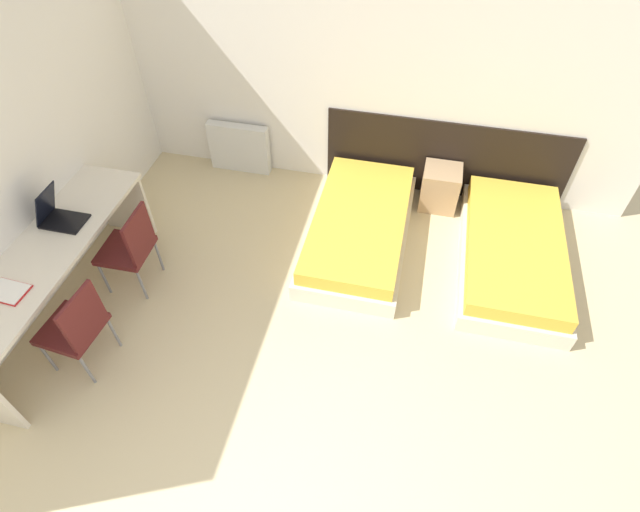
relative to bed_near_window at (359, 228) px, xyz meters
The scene contains 12 objects.
wall_back 1.57m from the bed_near_window, 102.38° to the left, with size 5.86×0.05×2.70m.
wall_left 3.10m from the bed_near_window, 159.17° to the right, with size 0.05×4.98×2.70m.
headboard_panel 1.25m from the bed_near_window, 52.05° to the left, with size 2.57×0.03×0.89m.
bed_near_window is the anchor object (origin of this frame).
bed_near_door 1.50m from the bed_near_window, ahead, with size 0.97×1.86×0.34m.
nightstand 1.06m from the bed_near_window, 44.74° to the left, with size 0.39×0.37×0.47m.
radiator 1.80m from the bed_near_window, 150.70° to the left, with size 0.71×0.12×0.59m.
desk 2.80m from the bed_near_window, 148.25° to the right, with size 0.59×2.22×0.76m.
chair_near_laptop 2.18m from the bed_near_window, 151.81° to the right, with size 0.44×0.44×0.87m.
chair_near_notebook 2.70m from the bed_near_window, 135.07° to the right, with size 0.46×0.46×0.87m.
laptop 2.74m from the bed_near_window, 155.26° to the right, with size 0.36×0.25×0.34m.
open_notebook 3.08m from the bed_near_window, 141.26° to the right, with size 0.30×0.22×0.02m.
Camera 1 is at (0.65, -0.63, 3.65)m, focal length 28.00 mm.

